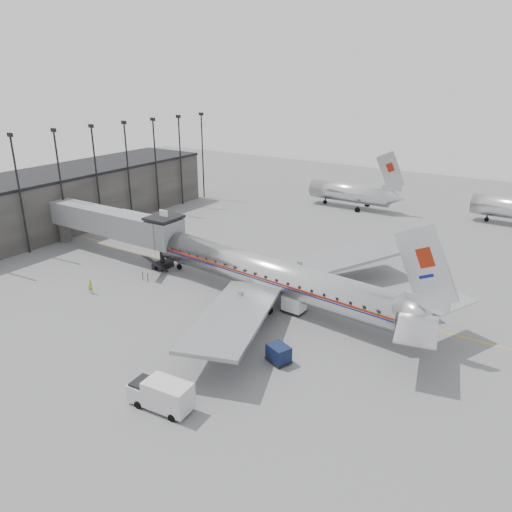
# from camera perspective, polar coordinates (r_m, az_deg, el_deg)

# --- Properties ---
(ground) EXTENTS (160.00, 160.00, 0.00)m
(ground) POSITION_cam_1_polar(r_m,az_deg,el_deg) (52.71, -5.89, -4.62)
(ground) COLOR slate
(ground) RESTS_ON ground
(terminal) EXTENTS (12.00, 46.00, 8.00)m
(terminal) POSITION_cam_1_polar(r_m,az_deg,el_deg) (81.77, -20.38, 6.30)
(terminal) COLOR #34312F
(terminal) RESTS_ON ground
(apron_line) EXTENTS (60.00, 0.15, 0.01)m
(apron_line) POSITION_cam_1_polar(r_m,az_deg,el_deg) (55.50, 0.43, -3.16)
(apron_line) COLOR gold
(apron_line) RESTS_ON ground
(jet_bridge) EXTENTS (21.00, 6.20, 7.10)m
(jet_bridge) POSITION_cam_1_polar(r_m,az_deg,el_deg) (64.73, -15.53, 3.50)
(jet_bridge) COLOR slate
(jet_bridge) RESTS_ON ground
(floodlight_masts) EXTENTS (0.90, 42.25, 15.25)m
(floodlight_masts) POSITION_cam_1_polar(r_m,az_deg,el_deg) (77.70, -16.07, 9.40)
(floodlight_masts) COLOR black
(floodlight_masts) RESTS_ON ground
(distant_aircraft_near) EXTENTS (16.39, 3.20, 10.26)m
(distant_aircraft_near) POSITION_cam_1_polar(r_m,az_deg,el_deg) (87.31, 10.77, 7.21)
(distant_aircraft_near) COLOR silver
(distant_aircraft_near) RESTS_ON ground
(airliner) EXTENTS (35.79, 33.04, 11.32)m
(airliner) POSITION_cam_1_polar(r_m,az_deg,el_deg) (50.18, 2.09, -2.30)
(airliner) COLOR silver
(airliner) RESTS_ON ground
(service_van) EXTENTS (4.85, 2.22, 2.21)m
(service_van) POSITION_cam_1_polar(r_m,az_deg,el_deg) (36.57, -10.80, -15.20)
(service_van) COLOR silver
(service_van) RESTS_ON ground
(baggage_cart_navy) EXTENTS (2.30, 2.04, 1.49)m
(baggage_cart_navy) POSITION_cam_1_polar(r_m,az_deg,el_deg) (41.08, 2.61, -11.07)
(baggage_cart_navy) COLOR #0E1839
(baggage_cart_navy) RESTS_ON ground
(baggage_cart_white) EXTENTS (2.23, 1.75, 1.68)m
(baggage_cart_white) POSITION_cam_1_polar(r_m,az_deg,el_deg) (48.95, 4.37, -5.47)
(baggage_cart_white) COLOR white
(baggage_cart_white) RESTS_ON ground
(ramp_worker) EXTENTS (0.62, 0.48, 1.54)m
(ramp_worker) POSITION_cam_1_polar(r_m,az_deg,el_deg) (55.70, -18.40, -3.34)
(ramp_worker) COLOR #8EBE16
(ramp_worker) RESTS_ON ground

